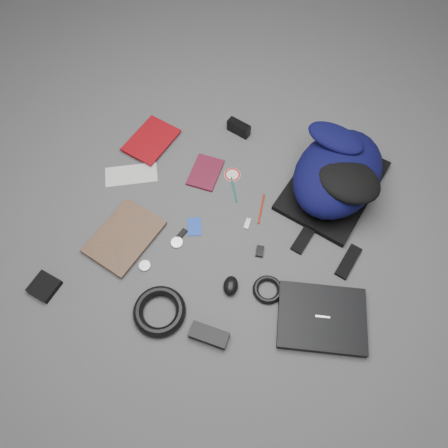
% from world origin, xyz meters
% --- Properties ---
extents(ground, '(4.00, 4.00, 0.00)m').
position_xyz_m(ground, '(0.00, 0.00, 0.00)').
color(ground, '#4F4F51').
rests_on(ground, ground).
extents(backpack, '(0.51, 0.60, 0.21)m').
position_xyz_m(backpack, '(0.41, 0.27, 0.10)').
color(backpack, black).
rests_on(backpack, ground).
extents(laptop, '(0.33, 0.27, 0.03)m').
position_xyz_m(laptop, '(0.41, -0.30, 0.02)').
color(laptop, black).
rests_on(laptop, ground).
extents(textbook_red, '(0.24, 0.27, 0.02)m').
position_xyz_m(textbook_red, '(-0.48, 0.38, 0.01)').
color(textbook_red, maroon).
rests_on(textbook_red, ground).
extents(comic_book, '(0.30, 0.34, 0.02)m').
position_xyz_m(comic_book, '(-0.47, -0.09, 0.01)').
color(comic_book, '#AB690C').
rests_on(comic_book, ground).
extents(envelope, '(0.24, 0.17, 0.00)m').
position_xyz_m(envelope, '(-0.44, 0.16, 0.00)').
color(envelope, silver).
rests_on(envelope, ground).
extents(dvd_case, '(0.14, 0.18, 0.01)m').
position_xyz_m(dvd_case, '(-0.13, 0.24, 0.01)').
color(dvd_case, '#460D1C').
rests_on(dvd_case, ground).
extents(compact_camera, '(0.11, 0.08, 0.06)m').
position_xyz_m(compact_camera, '(-0.03, 0.48, 0.03)').
color(compact_camera, black).
rests_on(compact_camera, ground).
extents(sticker_disc, '(0.08, 0.08, 0.00)m').
position_xyz_m(sticker_disc, '(-0.01, 0.25, 0.00)').
color(sticker_disc, silver).
rests_on(sticker_disc, ground).
extents(pen_teal, '(0.05, 0.12, 0.01)m').
position_xyz_m(pen_teal, '(0.01, 0.18, 0.00)').
color(pen_teal, '#0B6450').
rests_on(pen_teal, ground).
extents(pen_red, '(0.01, 0.14, 0.01)m').
position_xyz_m(pen_red, '(0.13, 0.11, 0.00)').
color(pen_red, '#A2230C').
rests_on(pen_red, ground).
extents(id_badge, '(0.07, 0.09, 0.00)m').
position_xyz_m(id_badge, '(-0.12, -0.03, 0.00)').
color(id_badge, '#183DB7').
rests_on(id_badge, ground).
extents(usb_black, '(0.04, 0.06, 0.01)m').
position_xyz_m(usb_black, '(-0.16, -0.07, 0.01)').
color(usb_black, black).
rests_on(usb_black, ground).
extents(usb_silver, '(0.02, 0.05, 0.01)m').
position_xyz_m(usb_silver, '(0.09, 0.03, 0.00)').
color(usb_silver, silver).
rests_on(usb_silver, ground).
extents(key_fob, '(0.03, 0.05, 0.01)m').
position_xyz_m(key_fob, '(0.16, -0.08, 0.01)').
color(key_fob, black).
rests_on(key_fob, ground).
extents(mouse, '(0.06, 0.08, 0.04)m').
position_xyz_m(mouse, '(0.08, -0.25, 0.02)').
color(mouse, black).
rests_on(mouse, ground).
extents(headphone_left, '(0.05, 0.05, 0.01)m').
position_xyz_m(headphone_left, '(-0.26, -0.23, 0.01)').
color(headphone_left, '#AFAFB1').
rests_on(headphone_left, ground).
extents(headphone_right, '(0.05, 0.05, 0.01)m').
position_xyz_m(headphone_right, '(-0.17, -0.11, 0.01)').
color(headphone_right, silver).
rests_on(headphone_right, ground).
extents(cable_coil, '(0.13, 0.13, 0.02)m').
position_xyz_m(cable_coil, '(0.21, -0.23, 0.01)').
color(cable_coil, black).
rests_on(cable_coil, ground).
extents(power_brick, '(0.14, 0.08, 0.03)m').
position_xyz_m(power_brick, '(0.04, -0.44, 0.02)').
color(power_brick, black).
rests_on(power_brick, ground).
extents(power_cord_coil, '(0.25, 0.25, 0.04)m').
position_xyz_m(power_cord_coil, '(-0.16, -0.39, 0.02)').
color(power_cord_coil, black).
rests_on(power_cord_coil, ground).
extents(pouch, '(0.12, 0.12, 0.02)m').
position_xyz_m(pouch, '(-0.60, -0.38, 0.01)').
color(pouch, black).
rests_on(pouch, ground).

